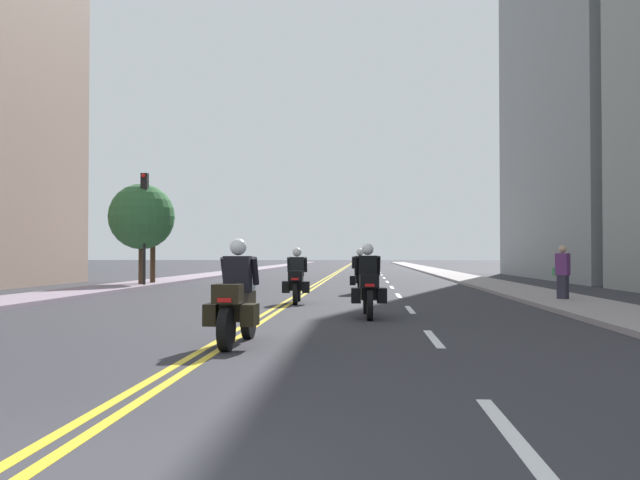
# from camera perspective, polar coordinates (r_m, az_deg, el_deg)

# --- Properties ---
(ground_plane) EXTENTS (264.00, 264.00, 0.00)m
(ground_plane) POSITION_cam_1_polar(r_m,az_deg,el_deg) (51.53, 1.29, -2.79)
(ground_plane) COLOR #2F2E34
(sidewalk_left) EXTENTS (2.39, 144.00, 0.12)m
(sidewalk_left) POSITION_cam_1_polar(r_m,az_deg,el_deg) (52.47, -7.41, -2.68)
(sidewalk_left) COLOR gray
(sidewalk_left) RESTS_ON ground
(sidewalk_right) EXTENTS (2.39, 144.00, 0.12)m
(sidewalk_right) POSITION_cam_1_polar(r_m,az_deg,el_deg) (51.79, 10.11, -2.69)
(sidewalk_right) COLOR gray
(sidewalk_right) RESTS_ON ground
(centreline_yellow_inner) EXTENTS (0.12, 132.00, 0.01)m
(centreline_yellow_inner) POSITION_cam_1_polar(r_m,az_deg,el_deg) (51.53, 1.16, -2.78)
(centreline_yellow_inner) COLOR yellow
(centreline_yellow_inner) RESTS_ON ground
(centreline_yellow_outer) EXTENTS (0.12, 132.00, 0.01)m
(centreline_yellow_outer) POSITION_cam_1_polar(r_m,az_deg,el_deg) (51.52, 1.43, -2.78)
(centreline_yellow_outer) COLOR yellow
(centreline_yellow_outer) RESTS_ON ground
(lane_dashes_white) EXTENTS (0.14, 56.40, 0.01)m
(lane_dashes_white) POSITION_cam_1_polar(r_m,az_deg,el_deg) (32.51, 5.78, -3.67)
(lane_dashes_white) COLOR silver
(lane_dashes_white) RESTS_ON ground
(building_right_1) EXTENTS (10.02, 20.40, 29.96)m
(building_right_1) POSITION_cam_1_polar(r_m,az_deg,el_deg) (45.70, 23.60, 16.16)
(building_right_1) COLOR gray
(building_right_1) RESTS_ON ground
(motorcycle_0) EXTENTS (0.78, 2.14, 1.64)m
(motorcycle_0) POSITION_cam_1_polar(r_m,az_deg,el_deg) (10.58, -6.95, -5.20)
(motorcycle_0) COLOR black
(motorcycle_0) RESTS_ON ground
(motorcycle_1) EXTENTS (0.78, 2.30, 1.64)m
(motorcycle_1) POSITION_cam_1_polar(r_m,az_deg,el_deg) (15.24, 4.01, -3.95)
(motorcycle_1) COLOR black
(motorcycle_1) RESTS_ON ground
(motorcycle_2) EXTENTS (0.78, 2.12, 1.60)m
(motorcycle_2) POSITION_cam_1_polar(r_m,az_deg,el_deg) (19.62, -1.95, -3.39)
(motorcycle_2) COLOR black
(motorcycle_2) RESTS_ON ground
(motorcycle_3) EXTENTS (0.78, 2.17, 1.61)m
(motorcycle_3) POSITION_cam_1_polar(r_m,az_deg,el_deg) (24.44, 3.36, -2.95)
(motorcycle_3) COLOR black
(motorcycle_3) RESTS_ON ground
(traffic_light_near) EXTENTS (0.28, 0.38, 4.87)m
(traffic_light_near) POSITION_cam_1_polar(r_m,az_deg,el_deg) (30.15, -14.38, 2.56)
(traffic_light_near) COLOR black
(traffic_light_near) RESTS_ON ground
(pedestrian_0) EXTENTS (0.45, 0.45, 1.66)m
(pedestrian_0) POSITION_cam_1_polar(r_m,az_deg,el_deg) (20.94, 19.51, -2.62)
(pedestrian_0) COLOR #292837
(pedestrian_0) RESTS_ON ground
(street_tree_0) EXTENTS (1.84, 1.84, 4.17)m
(street_tree_0) POSITION_cam_1_polar(r_m,az_deg,el_deg) (32.45, -13.71, 2.00)
(street_tree_0) COLOR #4C3524
(street_tree_0) RESTS_ON ground
(street_tree_1) EXTENTS (2.86, 2.86, 4.48)m
(street_tree_1) POSITION_cam_1_polar(r_m,az_deg,el_deg) (30.85, -14.61, 1.87)
(street_tree_1) COLOR #473422
(street_tree_1) RESTS_ON ground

